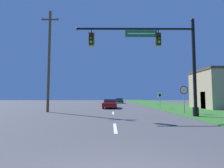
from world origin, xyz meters
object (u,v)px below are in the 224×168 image
(signal_mast, at_px, (164,56))
(stop_sign, at_px, (184,93))
(car_ahead, at_px, (110,104))
(route_sign_post, at_px, (160,97))
(far_car, at_px, (119,101))
(utility_pole_near, at_px, (49,59))

(signal_mast, height_order, stop_sign, signal_mast)
(signal_mast, distance_m, car_ahead, 12.03)
(stop_sign, xyz_separation_m, route_sign_post, (-0.28, 6.91, -0.34))
(car_ahead, xyz_separation_m, far_car, (2.13, 19.13, 0.00))
(far_car, relative_size, stop_sign, 1.83)
(far_car, bearing_deg, stop_sign, -80.18)
(signal_mast, distance_m, far_car, 29.90)
(stop_sign, relative_size, route_sign_post, 1.23)
(utility_pole_near, bearing_deg, far_car, 71.40)
(signal_mast, distance_m, stop_sign, 4.52)
(car_ahead, bearing_deg, signal_mast, -67.23)
(stop_sign, relative_size, utility_pole_near, 0.24)
(car_ahead, relative_size, stop_sign, 1.84)
(car_ahead, distance_m, stop_sign, 10.59)
(signal_mast, relative_size, stop_sign, 3.84)
(route_sign_post, bearing_deg, stop_sign, -87.69)
(signal_mast, distance_m, utility_pole_near, 11.57)
(stop_sign, height_order, route_sign_post, stop_sign)
(far_car, bearing_deg, utility_pole_near, -108.60)
(stop_sign, bearing_deg, signal_mast, -135.88)
(far_car, distance_m, utility_pole_near, 27.03)
(car_ahead, xyz_separation_m, utility_pole_near, (-6.36, -6.07, 4.87))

